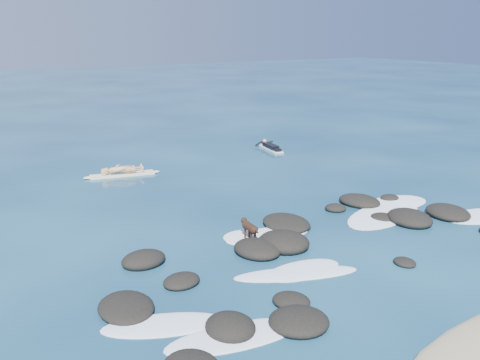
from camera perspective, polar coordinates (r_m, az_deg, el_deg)
ground at (r=17.47m, az=7.44°, el=-5.82°), size 160.00×160.00×0.00m
reef_rocks at (r=16.51m, az=7.92°, el=-6.74°), size 13.73×7.44×0.62m
breaking_foam at (r=17.10m, az=10.56°, el=-6.42°), size 15.64×6.30×0.12m
standing_surfer_rig at (r=24.53m, az=-12.54°, el=2.17°), size 3.41×1.16×1.95m
paddling_surfer_rig at (r=29.44m, az=3.25°, el=3.55°), size 1.13×2.48×0.43m
dog at (r=16.69m, az=0.99°, el=-5.05°), size 0.32×1.09×0.69m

